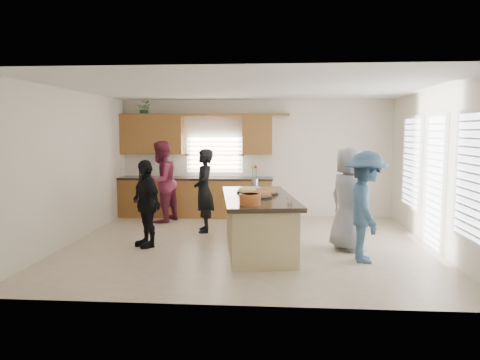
# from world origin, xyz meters

# --- Properties ---
(floor) EXTENTS (6.50, 6.50, 0.00)m
(floor) POSITION_xyz_m (0.00, 0.00, 0.00)
(floor) COLOR beige
(floor) RESTS_ON ground
(room_shell) EXTENTS (6.52, 6.02, 2.81)m
(room_shell) POSITION_xyz_m (0.00, 0.00, 1.90)
(room_shell) COLOR silver
(room_shell) RESTS_ON ground
(back_cabinetry) EXTENTS (4.08, 0.66, 2.46)m
(back_cabinetry) POSITION_xyz_m (-1.47, 2.73, 0.91)
(back_cabinetry) COLOR brown
(back_cabinetry) RESTS_ON ground
(right_wall_glazing) EXTENTS (0.06, 4.00, 2.25)m
(right_wall_glazing) POSITION_xyz_m (3.22, -0.13, 1.34)
(right_wall_glazing) COLOR white
(right_wall_glazing) RESTS_ON ground
(island) EXTENTS (1.51, 2.83, 0.95)m
(island) POSITION_xyz_m (0.19, -0.38, 0.45)
(island) COLOR tan
(island) RESTS_ON ground
(platter_front) EXTENTS (0.46, 0.46, 0.18)m
(platter_front) POSITION_xyz_m (0.22, -0.59, 0.98)
(platter_front) COLOR black
(platter_front) RESTS_ON island
(platter_mid) EXTENTS (0.45, 0.45, 0.18)m
(platter_mid) POSITION_xyz_m (0.32, -0.21, 0.98)
(platter_mid) COLOR black
(platter_mid) RESTS_ON island
(platter_back) EXTENTS (0.39, 0.39, 0.16)m
(platter_back) POSITION_xyz_m (-0.02, -0.01, 0.98)
(platter_back) COLOR black
(platter_back) RESTS_ON island
(salad_bowl) EXTENTS (0.32, 0.32, 0.17)m
(salad_bowl) POSITION_xyz_m (0.11, -1.39, 1.04)
(salad_bowl) COLOR #BD5E22
(salad_bowl) RESTS_ON island
(clear_cup) EXTENTS (0.08, 0.08, 0.10)m
(clear_cup) POSITION_xyz_m (0.71, -1.19, 1.00)
(clear_cup) COLOR white
(clear_cup) RESTS_ON island
(plate_stack) EXTENTS (0.23, 0.23, 0.06)m
(plate_stack) POSITION_xyz_m (0.10, 0.38, 0.98)
(plate_stack) COLOR #B895DA
(plate_stack) RESTS_ON island
(flower_vase) EXTENTS (0.14, 0.14, 0.44)m
(flower_vase) POSITION_xyz_m (0.08, 0.86, 1.17)
(flower_vase) COLOR silver
(flower_vase) RESTS_ON island
(potted_plant) EXTENTS (0.34, 0.29, 0.36)m
(potted_plant) POSITION_xyz_m (-2.67, 2.82, 2.58)
(potted_plant) COLOR #2D6628
(potted_plant) RESTS_ON back_cabinetry
(woman_left_back) EXTENTS (0.52, 0.68, 1.70)m
(woman_left_back) POSITION_xyz_m (-0.96, 1.02, 0.85)
(woman_left_back) COLOR black
(woman_left_back) RESTS_ON ground
(woman_left_mid) EXTENTS (0.96, 1.08, 1.84)m
(woman_left_mid) POSITION_xyz_m (-2.08, 1.97, 0.92)
(woman_left_mid) COLOR maroon
(woman_left_mid) RESTS_ON ground
(woman_left_front) EXTENTS (0.89, 0.93, 1.55)m
(woman_left_front) POSITION_xyz_m (-1.80, -0.28, 0.78)
(woman_left_front) COLOR black
(woman_left_front) RESTS_ON ground
(woman_right_back) EXTENTS (0.70, 1.16, 1.75)m
(woman_right_back) POSITION_xyz_m (1.90, -0.96, 0.88)
(woman_right_back) COLOR #355574
(woman_right_back) RESTS_ON ground
(woman_right_front) EXTENTS (0.96, 1.04, 1.79)m
(woman_right_front) POSITION_xyz_m (1.75, -0.25, 0.90)
(woman_right_front) COLOR gray
(woman_right_front) RESTS_ON ground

